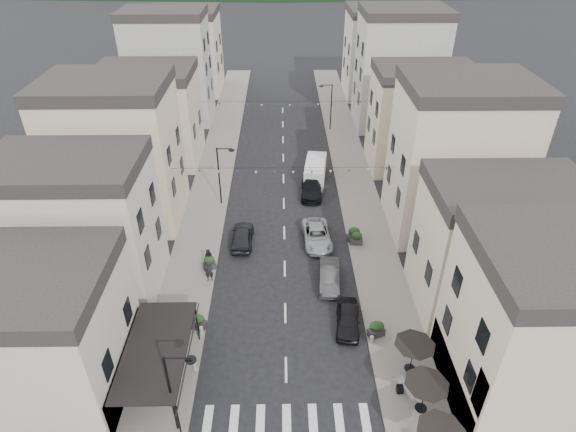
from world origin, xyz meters
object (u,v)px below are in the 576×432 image
at_px(parked_car_c, 317,235).
at_px(parked_car_d, 312,188).
at_px(parked_car_e, 242,236).
at_px(pedestrian_b, 209,258).
at_px(parked_car_b, 329,276).
at_px(delivery_van, 315,170).
at_px(pedestrian_a, 209,271).
at_px(parked_car_a, 348,319).

xyz_separation_m(parked_car_c, parked_car_d, (0.00, 8.20, 0.03)).
relative_size(parked_car_e, pedestrian_b, 2.68).
xyz_separation_m(parked_car_b, parked_car_d, (-0.62, 13.60, 0.03)).
distance_m(parked_car_b, pedestrian_b, 9.68).
bearing_deg(parked_car_e, delivery_van, -120.78).
bearing_deg(pedestrian_b, parked_car_b, -3.25).
distance_m(parked_car_d, pedestrian_a, 15.79).
height_order(parked_car_d, delivery_van, delivery_van).
xyz_separation_m(parked_car_a, delivery_van, (-0.97, 20.94, 0.52)).
xyz_separation_m(parked_car_a, pedestrian_a, (-10.11, 4.88, 0.31)).
height_order(parked_car_b, delivery_van, delivery_van).
xyz_separation_m(parked_car_a, pedestrian_b, (-10.35, 6.57, 0.27)).
relative_size(parked_car_c, delivery_van, 0.94).
bearing_deg(parked_car_a, pedestrian_a, 161.24).
bearing_deg(parked_car_c, pedestrian_b, -162.93).
xyz_separation_m(parked_car_d, parked_car_e, (-6.40, -8.27, 0.02)).
distance_m(parked_car_a, parked_car_d, 18.18).
bearing_deg(parked_car_b, pedestrian_a, -178.00).
height_order(parked_car_e, delivery_van, delivery_van).
relative_size(parked_car_c, parked_car_e, 1.14).
height_order(parked_car_a, pedestrian_a, pedestrian_a).
xyz_separation_m(parked_car_b, pedestrian_b, (-9.46, 2.05, 0.24)).
height_order(parked_car_e, pedestrian_b, pedestrian_b).
bearing_deg(parked_car_b, parked_car_a, -74.55).
height_order(parked_car_b, pedestrian_a, pedestrian_a).
relative_size(parked_car_b, parked_car_c, 0.85).
bearing_deg(pedestrian_b, parked_car_c, 29.73).
bearing_deg(parked_car_a, parked_car_c, 105.69).
height_order(parked_car_a, parked_car_e, parked_car_e).
relative_size(parked_car_a, delivery_van, 0.75).
height_order(parked_car_a, delivery_van, delivery_van).
bearing_deg(pedestrian_b, parked_car_e, 62.46).
relative_size(parked_car_d, parked_car_e, 1.14).
relative_size(parked_car_b, pedestrian_b, 2.59).
xyz_separation_m(parked_car_b, delivery_van, (-0.08, 16.43, 0.50)).
distance_m(parked_car_b, delivery_van, 16.43).
bearing_deg(parked_car_c, pedestrian_a, -153.33).
distance_m(delivery_van, pedestrian_a, 18.48).
relative_size(parked_car_a, pedestrian_b, 2.41).
bearing_deg(parked_car_d, pedestrian_a, -119.30).
relative_size(parked_car_b, delivery_van, 0.80).
distance_m(parked_car_a, parked_car_b, 4.61).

